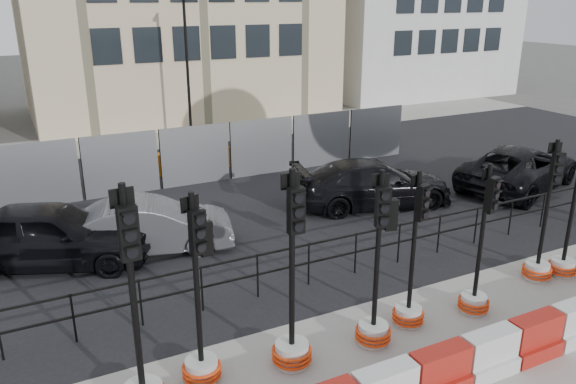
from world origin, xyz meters
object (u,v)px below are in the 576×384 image
traffic_signal_a (141,369)px  car_a (52,235)px  traffic_signal_h (566,249)px  car_c (373,184)px  traffic_signal_d (375,305)px

traffic_signal_a → car_a: (-0.72, 5.89, 0.01)m
traffic_signal_h → car_a: (-10.18, 5.71, 0.11)m
car_a → car_c: bearing=-67.8°
car_a → traffic_signal_a: bearing=-150.4°
traffic_signal_h → car_c: (-1.26, 5.65, 0.04)m
car_c → car_a: bearing=102.7°
traffic_signal_a → traffic_signal_h: size_ratio=1.16×
traffic_signal_d → car_a: traffic_signal_d is taller
traffic_signal_a → car_c: size_ratio=0.72×
traffic_signal_h → car_c: 5.79m
traffic_signal_h → traffic_signal_a: bearing=167.5°
traffic_signal_a → traffic_signal_d: bearing=-4.5°
traffic_signal_h → car_c: bearing=89.0°
traffic_signal_h → car_a: size_ratio=0.65×
car_c → traffic_signal_a: bearing=138.5°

